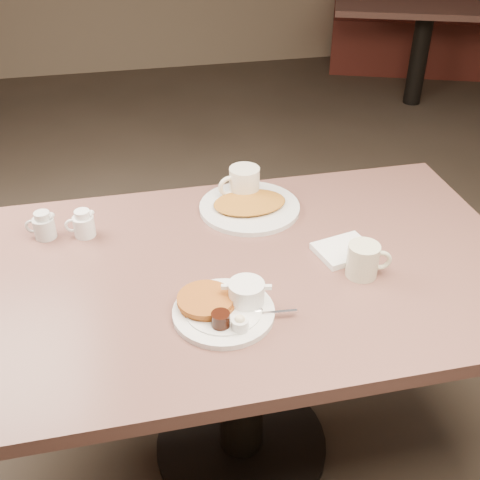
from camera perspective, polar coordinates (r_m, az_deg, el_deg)
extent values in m
cube|color=#4C3F33|center=(2.10, 0.12, -19.40)|extent=(7.00, 8.00, 0.02)
cube|color=#84564C|center=(1.57, 0.16, -3.13)|extent=(1.50, 0.90, 0.04)
cylinder|color=black|center=(1.80, 0.14, -12.13)|extent=(0.14, 0.14, 0.69)
cylinder|color=black|center=(2.08, 0.12, -18.99)|extent=(0.56, 0.56, 0.03)
cylinder|color=white|center=(1.40, -1.59, -6.99)|extent=(0.29, 0.29, 0.01)
cylinder|color=white|center=(1.39, -1.60, -6.69)|extent=(0.22, 0.22, 0.00)
cylinder|color=#AB5A1C|center=(1.41, -3.16, -5.98)|extent=(0.17, 0.17, 0.01)
cylinder|color=#AB5A1C|center=(1.40, -3.36, -5.72)|extent=(0.16, 0.16, 0.01)
cylinder|color=white|center=(1.40, 0.62, -5.11)|extent=(0.10, 0.10, 0.05)
cube|color=white|center=(1.39, -1.44, -4.54)|extent=(0.02, 0.01, 0.01)
cube|color=white|center=(1.39, 2.69, -4.56)|extent=(0.02, 0.01, 0.01)
ellipsoid|color=white|center=(1.40, 0.20, -4.60)|extent=(0.05, 0.05, 0.03)
ellipsoid|color=white|center=(1.39, 1.12, -4.85)|extent=(0.04, 0.04, 0.02)
cylinder|color=black|center=(1.34, -1.87, -7.71)|extent=(0.05, 0.05, 0.04)
cylinder|color=white|center=(1.34, -0.02, -8.13)|extent=(0.05, 0.05, 0.03)
ellipsoid|color=#FFEBBB|center=(1.33, -0.02, -7.68)|extent=(0.03, 0.03, 0.02)
cube|color=white|center=(1.39, 3.59, -6.94)|extent=(0.10, 0.02, 0.00)
ellipsoid|color=white|center=(1.39, 1.62, -6.73)|extent=(0.03, 0.03, 0.01)
cylinder|color=#E9E6C3|center=(1.53, 11.74, -1.93)|extent=(0.10, 0.10, 0.09)
cylinder|color=#28251D|center=(1.51, 11.92, -0.70)|extent=(0.08, 0.08, 0.01)
torus|color=#E9E6C3|center=(1.54, 13.39, -1.92)|extent=(0.06, 0.02, 0.06)
cube|color=white|center=(1.62, 10.00, -0.99)|extent=(0.17, 0.15, 0.02)
cylinder|color=white|center=(1.83, 0.42, 5.52)|extent=(0.11, 0.11, 0.10)
torus|color=white|center=(1.82, -1.09, 5.21)|extent=(0.07, 0.03, 0.07)
cylinder|color=white|center=(1.71, -14.79, 1.30)|extent=(0.08, 0.08, 0.06)
cylinder|color=white|center=(1.69, -14.98, 2.43)|extent=(0.06, 0.06, 0.02)
cone|color=white|center=(1.69, -14.18, 2.39)|extent=(0.02, 0.02, 0.02)
torus|color=white|center=(1.72, -15.87, 1.34)|extent=(0.04, 0.01, 0.04)
cylinder|color=silver|center=(1.74, -18.32, 1.12)|extent=(0.08, 0.08, 0.06)
cylinder|color=silver|center=(1.72, -18.56, 2.23)|extent=(0.05, 0.05, 0.02)
cone|color=silver|center=(1.71, -17.78, 2.14)|extent=(0.02, 0.02, 0.02)
torus|color=silver|center=(1.75, -19.36, 1.23)|extent=(0.04, 0.02, 0.04)
cylinder|color=white|center=(1.79, 0.92, 3.16)|extent=(0.32, 0.32, 0.01)
ellipsoid|color=#B77525|center=(1.78, 0.93, 3.64)|extent=(0.23, 0.17, 0.02)
cube|color=maroon|center=(5.53, 15.78, 17.77)|extent=(1.37, 0.90, 0.45)
cube|color=brown|center=(4.65, 17.67, 20.97)|extent=(1.50, 1.25, 0.04)
cylinder|color=black|center=(4.74, 16.86, 16.59)|extent=(0.16, 0.16, 0.71)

